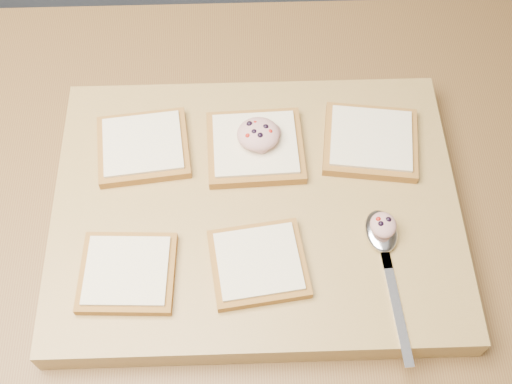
# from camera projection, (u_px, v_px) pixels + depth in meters

# --- Properties ---
(ground) EXTENTS (4.00, 4.00, 0.00)m
(ground) POSITION_uv_depth(u_px,v_px,m) (224.00, 379.00, 1.66)
(ground) COLOR #515459
(ground) RESTS_ON ground
(island_counter) EXTENTS (2.00, 0.80, 0.90)m
(island_counter) POSITION_uv_depth(u_px,v_px,m) (214.00, 319.00, 1.27)
(island_counter) COLOR slate
(island_counter) RESTS_ON ground
(cutting_board) EXTENTS (0.53, 0.40, 0.04)m
(cutting_board) POSITION_uv_depth(u_px,v_px,m) (256.00, 209.00, 0.86)
(cutting_board) COLOR tan
(cutting_board) RESTS_ON island_counter
(bread_far_left) EXTENTS (0.13, 0.12, 0.02)m
(bread_far_left) POSITION_uv_depth(u_px,v_px,m) (143.00, 146.00, 0.88)
(bread_far_left) COLOR olive
(bread_far_left) RESTS_ON cutting_board
(bread_far_center) EXTENTS (0.13, 0.12, 0.02)m
(bread_far_center) POSITION_uv_depth(u_px,v_px,m) (255.00, 147.00, 0.87)
(bread_far_center) COLOR olive
(bread_far_center) RESTS_ON cutting_board
(bread_far_right) EXTENTS (0.14, 0.13, 0.02)m
(bread_far_right) POSITION_uv_depth(u_px,v_px,m) (371.00, 141.00, 0.88)
(bread_far_right) COLOR olive
(bread_far_right) RESTS_ON cutting_board
(bread_near_left) EXTENTS (0.12, 0.11, 0.02)m
(bread_near_left) POSITION_uv_depth(u_px,v_px,m) (127.00, 272.00, 0.78)
(bread_near_left) COLOR olive
(bread_near_left) RESTS_ON cutting_board
(bread_near_center) EXTENTS (0.13, 0.12, 0.02)m
(bread_near_center) POSITION_uv_depth(u_px,v_px,m) (258.00, 263.00, 0.79)
(bread_near_center) COLOR olive
(bread_near_center) RESTS_ON cutting_board
(tuna_salad_dollop) EXTENTS (0.06, 0.05, 0.03)m
(tuna_salad_dollop) POSITION_uv_depth(u_px,v_px,m) (258.00, 134.00, 0.86)
(tuna_salad_dollop) COLOR #DA9D8B
(tuna_salad_dollop) RESTS_ON bread_far_center
(spoon) EXTENTS (0.04, 0.20, 0.01)m
(spoon) POSITION_uv_depth(u_px,v_px,m) (383.00, 242.00, 0.80)
(spoon) COLOR silver
(spoon) RESTS_ON cutting_board
(spoon_salad) EXTENTS (0.03, 0.04, 0.02)m
(spoon_salad) POSITION_uv_depth(u_px,v_px,m) (383.00, 225.00, 0.80)
(spoon_salad) COLOR #DA9D8B
(spoon_salad) RESTS_ON spoon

